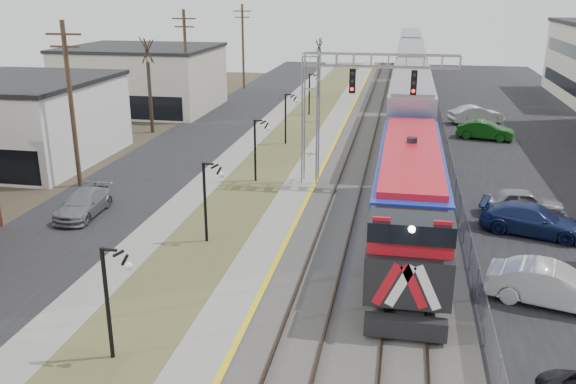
# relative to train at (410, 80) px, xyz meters

# --- Properties ---
(street_west) EXTENTS (7.00, 120.00, 0.04)m
(street_west) POSITION_rel_train_xyz_m (-17.00, -20.04, -2.90)
(street_west) COLOR black
(street_west) RESTS_ON ground
(sidewalk) EXTENTS (2.00, 120.00, 0.08)m
(sidewalk) POSITION_rel_train_xyz_m (-12.50, -20.04, -2.88)
(sidewalk) COLOR gray
(sidewalk) RESTS_ON ground
(grass_median) EXTENTS (4.00, 120.00, 0.06)m
(grass_median) POSITION_rel_train_xyz_m (-9.50, -20.04, -2.89)
(grass_median) COLOR #4E522C
(grass_median) RESTS_ON ground
(platform) EXTENTS (2.00, 120.00, 0.24)m
(platform) POSITION_rel_train_xyz_m (-6.50, -20.04, -2.80)
(platform) COLOR gray
(platform) RESTS_ON ground
(ballast_bed) EXTENTS (8.00, 120.00, 0.20)m
(ballast_bed) POSITION_rel_train_xyz_m (-1.50, -20.04, -2.82)
(ballast_bed) COLOR #595651
(ballast_bed) RESTS_ON ground
(parking_lot) EXTENTS (16.00, 120.00, 0.04)m
(parking_lot) POSITION_rel_train_xyz_m (10.50, -20.04, -2.90)
(parking_lot) COLOR black
(parking_lot) RESTS_ON ground
(platform_edge) EXTENTS (0.24, 120.00, 0.01)m
(platform_edge) POSITION_rel_train_xyz_m (-5.62, -20.04, -2.67)
(platform_edge) COLOR gold
(platform_edge) RESTS_ON platform
(track_near) EXTENTS (1.58, 120.00, 0.15)m
(track_near) POSITION_rel_train_xyz_m (-3.50, -20.04, -2.64)
(track_near) COLOR #2D2119
(track_near) RESTS_ON ballast_bed
(track_far) EXTENTS (1.58, 120.00, 0.15)m
(track_far) POSITION_rel_train_xyz_m (-0.00, -20.04, -2.64)
(track_far) COLOR #2D2119
(track_far) RESTS_ON ballast_bed
(train) EXTENTS (3.00, 85.85, 5.33)m
(train) POSITION_rel_train_xyz_m (0.00, 0.00, 0.00)
(train) COLOR #142CA4
(train) RESTS_ON ground
(signal_gantry) EXTENTS (9.00, 1.07, 8.15)m
(signal_gantry) POSITION_rel_train_xyz_m (-4.28, -27.05, 2.67)
(signal_gantry) COLOR gray
(signal_gantry) RESTS_ON ground
(lampposts) EXTENTS (0.14, 62.14, 4.00)m
(lampposts) POSITION_rel_train_xyz_m (-9.50, -36.76, -0.92)
(lampposts) COLOR black
(lampposts) RESTS_ON ground
(utility_poles) EXTENTS (0.28, 80.28, 10.00)m
(utility_poles) POSITION_rel_train_xyz_m (-20.00, -30.04, 2.08)
(utility_poles) COLOR #4C3823
(utility_poles) RESTS_ON ground
(fence) EXTENTS (0.04, 120.00, 1.60)m
(fence) POSITION_rel_train_xyz_m (2.70, -20.04, -2.12)
(fence) COLOR gray
(fence) RESTS_ON ground
(bare_trees) EXTENTS (12.30, 42.30, 5.95)m
(bare_trees) POSITION_rel_train_xyz_m (-18.16, -16.13, -0.22)
(bare_trees) COLOR #382D23
(bare_trees) RESTS_ON ground
(car_lot_b) EXTENTS (5.10, 2.89, 1.59)m
(car_lot_b) POSITION_rel_train_xyz_m (5.53, -40.50, -2.12)
(car_lot_b) COLOR silver
(car_lot_b) RESTS_ON ground
(car_lot_d) EXTENTS (5.50, 3.41, 1.49)m
(car_lot_d) POSITION_rel_train_xyz_m (6.16, -33.06, -2.18)
(car_lot_d) COLOR #16224E
(car_lot_d) RESTS_ON ground
(car_lot_e) EXTENTS (4.35, 2.03, 1.44)m
(car_lot_e) POSITION_rel_train_xyz_m (6.15, -30.32, -2.20)
(car_lot_e) COLOR gray
(car_lot_e) RESTS_ON ground
(car_lot_f) EXTENTS (4.70, 2.53, 1.47)m
(car_lot_f) POSITION_rel_train_xyz_m (6.15, -12.46, -2.18)
(car_lot_f) COLOR #0E4710
(car_lot_f) RESTS_ON ground
(car_street_b) EXTENTS (2.09, 4.61, 1.31)m
(car_street_b) POSITION_rel_train_xyz_m (-17.13, -34.81, -2.26)
(car_street_b) COLOR slate
(car_street_b) RESTS_ON ground
(car_lot_g) EXTENTS (5.08, 3.15, 1.58)m
(car_lot_g) POSITION_rel_train_xyz_m (6.04, -6.18, -2.13)
(car_lot_g) COLOR silver
(car_lot_g) RESTS_ON ground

